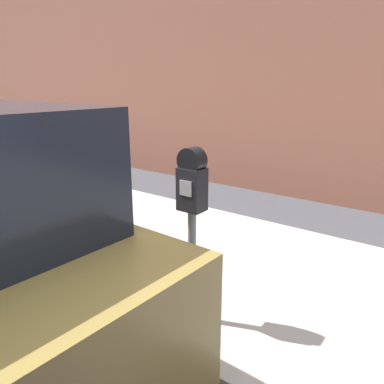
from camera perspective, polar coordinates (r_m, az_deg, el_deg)
The scene contains 3 objects.
sidewalk at distance 4.14m, azimuth 3.58°, elevation -11.06°, with size 24.00×2.80×0.14m.
building_facade at distance 6.70m, azimuth 20.88°, elevation 22.76°, with size 24.00×0.30×5.68m.
parking_meter at distance 2.76m, azimuth -0.01°, elevation -1.26°, with size 0.19×0.15×1.40m.
Camera 1 is at (2.00, -0.89, 1.97)m, focal length 35.00 mm.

